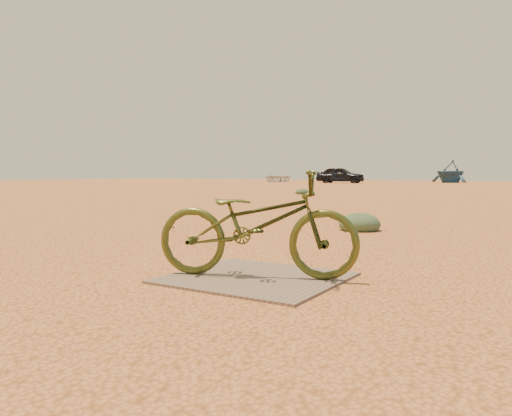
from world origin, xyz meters
The scene contains 8 objects.
ground centered at (0.00, 0.00, 0.00)m, with size 120.00×120.00×0.00m, color #E98950.
plywood_board centered at (-0.45, -0.21, 0.01)m, with size 1.44×1.32×0.02m, color #7C634F.
bicycle centered at (-0.45, -0.20, 0.49)m, with size 0.61×1.76×0.93m, color #464D1B.
car centered at (-16.10, 40.38, 0.76)m, with size 1.80×4.46×1.52m, color black.
boat_near_left centered at (-24.31, 42.65, 0.48)m, with size 3.34×4.68×0.97m, color silver.
boat_far_left centered at (-7.51, 47.27, 1.12)m, with size 3.67×4.25×2.24m, color #2D5273.
kale_a centered at (-0.97, 3.83, 0.00)m, with size 0.67×0.67×0.37m, color #49603E.
kale_c centered at (-7.98, 15.87, 0.00)m, with size 0.58×0.58×0.32m, color #49603E.
Camera 1 is at (1.80, -3.87, 0.92)m, focal length 35.00 mm.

